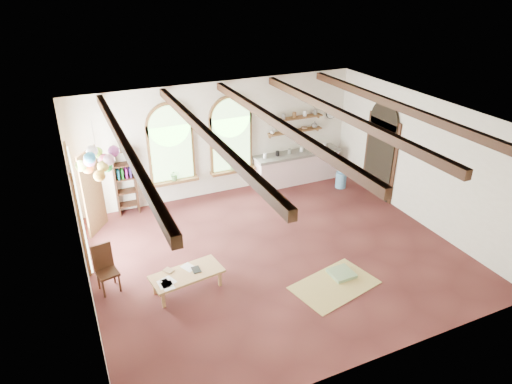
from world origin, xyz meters
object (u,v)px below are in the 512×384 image
kitchen_counter (297,167)px  side_chair (108,278)px  balloon_cluster (98,161)px  coffee_table (187,275)px

kitchen_counter → side_chair: side_chair is taller
balloon_cluster → coffee_table: bearing=-56.3°
kitchen_counter → balloon_cluster: bearing=-162.2°
kitchen_counter → side_chair: size_ratio=2.65×
kitchen_counter → coffee_table: (-4.50, -3.63, -0.12)m
kitchen_counter → balloon_cluster: (-5.70, -1.83, 1.87)m
coffee_table → balloon_cluster: size_ratio=1.31×
coffee_table → balloon_cluster: balloon_cluster is taller
side_chair → balloon_cluster: size_ratio=0.88×
coffee_table → side_chair: size_ratio=1.49×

